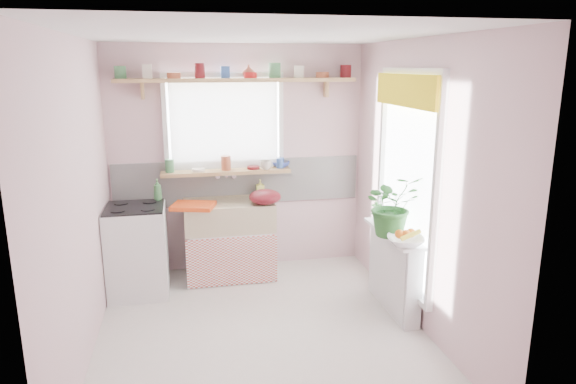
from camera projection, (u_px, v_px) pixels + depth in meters
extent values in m
plane|color=silver|center=(262.00, 332.00, 4.49)|extent=(3.20, 3.20, 0.00)
plane|color=white|center=(258.00, 34.00, 3.89)|extent=(3.20, 3.20, 0.00)
plane|color=beige|center=(239.00, 159.00, 5.72)|extent=(2.80, 0.00, 2.80)
plane|color=beige|center=(305.00, 267.00, 2.67)|extent=(2.80, 0.00, 2.80)
plane|color=beige|center=(79.00, 203.00, 3.92)|extent=(0.00, 3.20, 3.20)
plane|color=beige|center=(419.00, 186.00, 4.47)|extent=(0.00, 3.20, 3.20)
cube|color=white|center=(239.00, 182.00, 5.76)|extent=(2.74, 0.03, 0.50)
cube|color=pink|center=(240.00, 199.00, 5.81)|extent=(2.74, 0.02, 0.12)
cube|color=white|center=(224.00, 124.00, 5.59)|extent=(1.20, 0.01, 1.00)
cube|color=white|center=(225.00, 125.00, 5.52)|extent=(1.15, 0.02, 0.95)
cube|color=white|center=(408.00, 181.00, 4.66)|extent=(0.01, 1.10, 1.90)
cube|color=yellow|center=(405.00, 90.00, 4.44)|extent=(0.03, 1.20, 0.28)
cube|color=white|center=(230.00, 252.00, 5.64)|extent=(0.85, 0.55, 0.55)
cube|color=#C34439|center=(232.00, 261.00, 5.37)|extent=(0.95, 0.02, 0.53)
cube|color=beige|center=(229.00, 215.00, 5.53)|extent=(0.95, 0.55, 0.30)
cylinder|color=silver|center=(226.00, 174.00, 5.67)|extent=(0.03, 0.22, 0.03)
cube|color=white|center=(138.00, 251.00, 5.17)|extent=(0.58, 0.58, 0.90)
cube|color=black|center=(134.00, 208.00, 5.06)|extent=(0.56, 0.56, 0.02)
cylinder|color=black|center=(118.00, 211.00, 4.90)|extent=(0.14, 0.14, 0.01)
cylinder|color=black|center=(148.00, 209.00, 4.95)|extent=(0.14, 0.14, 0.01)
cylinder|color=black|center=(121.00, 203.00, 5.16)|extent=(0.14, 0.14, 0.01)
cylinder|color=black|center=(150.00, 202.00, 5.22)|extent=(0.14, 0.14, 0.01)
cube|color=white|center=(394.00, 272.00, 4.85)|extent=(0.15, 0.90, 0.75)
cube|color=white|center=(393.00, 233.00, 4.75)|extent=(0.22, 0.95, 0.03)
cube|color=tan|center=(226.00, 172.00, 5.60)|extent=(1.40, 0.22, 0.04)
cube|color=tan|center=(238.00, 80.00, 5.38)|extent=(2.52, 0.24, 0.04)
cylinder|color=#3F7F4C|center=(120.00, 73.00, 5.13)|extent=(0.11, 0.11, 0.12)
cylinder|color=silver|center=(147.00, 72.00, 5.18)|extent=(0.11, 0.11, 0.12)
cylinder|color=#A55133|center=(174.00, 75.00, 5.24)|extent=(0.11, 0.11, 0.06)
cylinder|color=#590F14|center=(200.00, 72.00, 5.29)|extent=(0.11, 0.11, 0.12)
cylinder|color=#3359A5|center=(225.00, 72.00, 5.34)|extent=(0.11, 0.11, 0.12)
cylinder|color=red|center=(250.00, 75.00, 5.40)|extent=(0.11, 0.11, 0.06)
cylinder|color=#3F7F4C|center=(275.00, 72.00, 5.44)|extent=(0.11, 0.11, 0.12)
cylinder|color=silver|center=(299.00, 72.00, 5.49)|extent=(0.11, 0.11, 0.12)
cylinder|color=#A55133|center=(322.00, 75.00, 5.55)|extent=(0.11, 0.11, 0.06)
cylinder|color=#590F14|center=(346.00, 72.00, 5.59)|extent=(0.11, 0.11, 0.12)
cylinder|color=#3F7F4C|center=(168.00, 167.00, 5.46)|extent=(0.11, 0.11, 0.12)
cylinder|color=silver|center=(197.00, 166.00, 5.52)|extent=(0.11, 0.11, 0.12)
cylinder|color=#A55133|center=(226.00, 167.00, 5.59)|extent=(0.11, 0.11, 0.06)
cylinder|color=#590F14|center=(254.00, 164.00, 5.64)|extent=(0.11, 0.11, 0.12)
cylinder|color=#3359A5|center=(282.00, 163.00, 5.70)|extent=(0.11, 0.11, 0.12)
cube|color=#DD4513|center=(193.00, 206.00, 5.25)|extent=(0.49, 0.42, 0.04)
ellipsoid|color=#5C0F18|center=(265.00, 197.00, 5.39)|extent=(0.36, 0.36, 0.15)
imported|color=#286529|center=(392.00, 205.00, 4.58)|extent=(0.51, 0.45, 0.57)
imported|color=white|center=(406.00, 241.00, 4.37)|extent=(0.39, 0.39, 0.08)
imported|color=#2D702C|center=(377.00, 213.00, 4.96)|extent=(0.13, 0.10, 0.22)
imported|color=#F2F86E|center=(260.00, 188.00, 5.74)|extent=(0.08, 0.09, 0.18)
imported|color=beige|center=(266.00, 165.00, 5.61)|extent=(0.15, 0.15, 0.10)
imported|color=#3448AA|center=(281.00, 164.00, 5.76)|extent=(0.22, 0.22, 0.06)
imported|color=brown|center=(249.00, 71.00, 5.40)|extent=(0.14, 0.14, 0.14)
imported|color=#418349|center=(157.00, 190.00, 5.28)|extent=(0.09, 0.09, 0.22)
sphere|color=#D96012|center=(406.00, 234.00, 4.36)|extent=(0.08, 0.08, 0.08)
sphere|color=#D96012|center=(411.00, 233.00, 4.40)|extent=(0.08, 0.08, 0.08)
sphere|color=#D96012|center=(399.00, 234.00, 4.37)|extent=(0.08, 0.08, 0.08)
cylinder|color=yellow|center=(411.00, 235.00, 4.31)|extent=(0.18, 0.04, 0.10)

